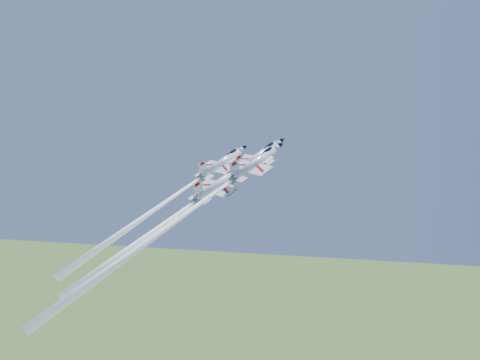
% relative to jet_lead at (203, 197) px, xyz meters
% --- Properties ---
extents(jet_lead, '(27.28, 38.36, 39.40)m').
position_rel_jet_lead_xyz_m(jet_lead, '(0.00, 0.00, 0.00)').
color(jet_lead, white).
extents(jet_left, '(25.37, 35.67, 36.61)m').
position_rel_jet_lead_xyz_m(jet_left, '(-8.12, -1.17, -0.88)').
color(jet_left, white).
extents(jet_right, '(30.05, 42.62, 46.37)m').
position_rel_jet_lead_xyz_m(jet_right, '(-0.82, -12.90, -2.38)').
color(jet_right, white).
extents(jet_slot, '(24.53, 34.02, 33.62)m').
position_rel_jet_lead_xyz_m(jet_slot, '(-4.01, -9.22, -3.29)').
color(jet_slot, white).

